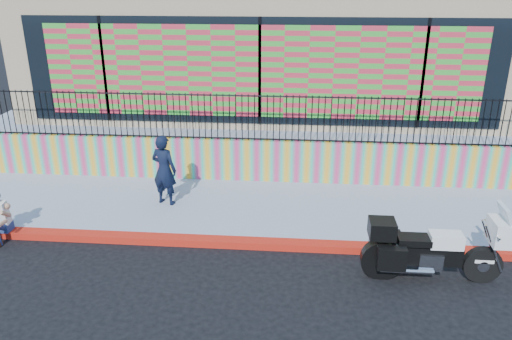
# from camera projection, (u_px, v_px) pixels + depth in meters

# --- Properties ---
(ground) EXTENTS (90.00, 90.00, 0.00)m
(ground) POSITION_uv_depth(u_px,v_px,m) (244.00, 246.00, 10.29)
(ground) COLOR black
(ground) RESTS_ON ground
(red_curb) EXTENTS (16.00, 0.30, 0.15)m
(red_curb) POSITION_uv_depth(u_px,v_px,m) (244.00, 243.00, 10.27)
(red_curb) COLOR #B50C12
(red_curb) RESTS_ON ground
(sidewalk) EXTENTS (16.00, 3.00, 0.15)m
(sidewalk) POSITION_uv_depth(u_px,v_px,m) (251.00, 208.00, 11.80)
(sidewalk) COLOR #969EB4
(sidewalk) RESTS_ON ground
(mural_wall) EXTENTS (16.00, 0.20, 1.10)m
(mural_wall) POSITION_uv_depth(u_px,v_px,m) (257.00, 160.00, 13.06)
(mural_wall) COLOR #D83971
(mural_wall) RESTS_ON sidewalk
(metal_fence) EXTENTS (15.80, 0.04, 1.20)m
(metal_fence) POSITION_uv_depth(u_px,v_px,m) (257.00, 118.00, 12.64)
(metal_fence) COLOR black
(metal_fence) RESTS_ON mural_wall
(elevated_platform) EXTENTS (16.00, 10.00, 1.25)m
(elevated_platform) POSITION_uv_depth(u_px,v_px,m) (269.00, 113.00, 17.82)
(elevated_platform) COLOR #969EB4
(elevated_platform) RESTS_ON ground
(storefront_building) EXTENTS (14.00, 8.06, 4.00)m
(storefront_building) POSITION_uv_depth(u_px,v_px,m) (269.00, 39.00, 16.66)
(storefront_building) COLOR tan
(storefront_building) RESTS_ON elevated_platform
(police_motorcycle) EXTENTS (2.48, 0.82, 1.54)m
(police_motorcycle) POSITION_uv_depth(u_px,v_px,m) (431.00, 248.00, 8.95)
(police_motorcycle) COLOR black
(police_motorcycle) RESTS_ON ground
(police_officer) EXTENTS (0.71, 0.57, 1.69)m
(police_officer) POSITION_uv_depth(u_px,v_px,m) (164.00, 170.00, 11.60)
(police_officer) COLOR black
(police_officer) RESTS_ON sidewalk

